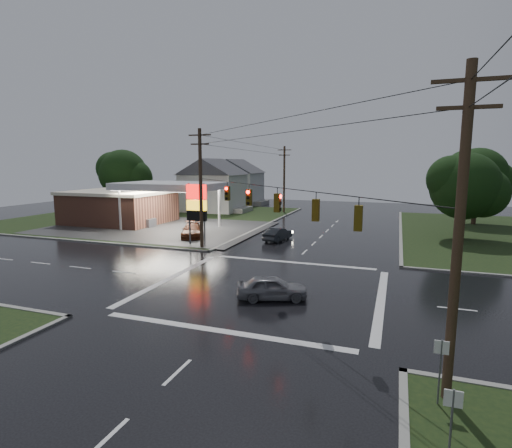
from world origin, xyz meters
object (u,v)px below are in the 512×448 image
(house_far, at_px, (236,181))
(car_pump, at_px, (192,230))
(utility_pole_se, at_px, (459,233))
(tree_nw_behind, at_px, (124,174))
(utility_pole_nw, at_px, (201,187))
(tree_ne_far, at_px, (478,177))
(car_north, at_px, (278,234))
(gas_station, at_px, (127,204))
(tree_ne_near, at_px, (466,186))
(utility_pole_n, at_px, (284,178))
(car_crossing, at_px, (272,288))
(house_near, at_px, (213,184))
(pylon_sign, at_px, (197,204))

(house_far, distance_m, car_pump, 35.35)
(utility_pole_se, xyz_separation_m, tree_nw_behind, (-43.34, 39.49, 0.46))
(utility_pole_nw, xyz_separation_m, tree_ne_far, (26.65, 24.49, 0.46))
(utility_pole_nw, relative_size, car_north, 2.67)
(tree_ne_far, relative_size, car_north, 2.38)
(gas_station, relative_size, tree_ne_near, 2.92)
(utility_pole_n, height_order, car_crossing, utility_pole_n)
(tree_nw_behind, distance_m, tree_ne_far, 51.15)
(gas_station, bearing_deg, car_north, -11.25)
(tree_nw_behind, bearing_deg, house_near, 24.98)
(house_near, bearing_deg, utility_pole_n, 9.91)
(car_pump, bearing_deg, house_near, 84.93)
(utility_pole_n, height_order, tree_nw_behind, utility_pole_n)
(utility_pole_n, height_order, car_pump, utility_pole_n)
(utility_pole_nw, distance_m, car_north, 9.59)
(house_near, distance_m, tree_nw_behind, 14.33)
(utility_pole_nw, distance_m, utility_pole_n, 28.50)
(car_pump, bearing_deg, utility_pole_se, -71.19)
(utility_pole_nw, xyz_separation_m, house_near, (-11.45, 26.50, -1.32))
(tree_nw_behind, distance_m, car_crossing, 47.51)
(pylon_sign, distance_m, house_near, 27.56)
(pylon_sign, distance_m, utility_pole_n, 27.56)
(utility_pole_se, xyz_separation_m, house_far, (-31.45, 57.50, -1.32))
(tree_nw_behind, bearing_deg, car_pump, -37.50)
(tree_ne_far, bearing_deg, house_near, 176.99)
(tree_nw_behind, height_order, tree_ne_near, tree_nw_behind)
(car_pump, bearing_deg, utility_pole_n, 56.76)
(pylon_sign, bearing_deg, tree_nw_behind, 140.13)
(utility_pole_se, distance_m, car_north, 28.65)
(house_near, relative_size, car_pump, 2.17)
(gas_station, relative_size, pylon_sign, 4.37)
(house_near, bearing_deg, utility_pole_se, -56.21)
(tree_nw_behind, bearing_deg, utility_pole_nw, -40.10)
(pylon_sign, bearing_deg, gas_station, 148.78)
(house_far, bearing_deg, tree_ne_far, -19.71)
(pylon_sign, relative_size, tree_ne_near, 0.67)
(utility_pole_n, bearing_deg, tree_nw_behind, -161.79)
(tree_ne_far, bearing_deg, utility_pole_nw, -137.41)
(utility_pole_se, relative_size, tree_nw_behind, 1.10)
(car_pump, bearing_deg, gas_station, 130.85)
(car_north, bearing_deg, pylon_sign, 46.63)
(house_near, bearing_deg, car_pump, -70.13)
(house_near, bearing_deg, pylon_sign, -67.72)
(tree_ne_far, bearing_deg, car_north, -138.37)
(house_near, height_order, car_pump, house_near)
(car_north, bearing_deg, utility_pole_nw, 56.50)
(utility_pole_nw, distance_m, house_near, 28.90)
(pylon_sign, bearing_deg, car_crossing, -47.25)
(utility_pole_se, distance_m, house_near, 54.77)
(house_near, relative_size, house_far, 1.00)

